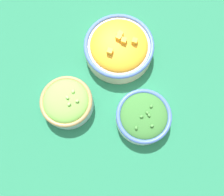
# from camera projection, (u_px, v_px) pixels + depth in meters

# --- Properties ---
(ground_plane) EXTENTS (3.00, 3.00, 0.00)m
(ground_plane) POSITION_uv_depth(u_px,v_px,m) (112.00, 101.00, 0.74)
(ground_plane) COLOR #23704C
(bowl_lettuce) EXTENTS (0.15, 0.15, 0.08)m
(bowl_lettuce) POSITION_uv_depth(u_px,v_px,m) (67.00, 102.00, 0.70)
(bowl_lettuce) COLOR #B2C1CC
(bowl_lettuce) RESTS_ON ground_plane
(bowl_squash) EXTENTS (0.21, 0.21, 0.09)m
(bowl_squash) POSITION_uv_depth(u_px,v_px,m) (119.00, 47.00, 0.74)
(bowl_squash) COLOR beige
(bowl_squash) RESTS_ON ground_plane
(bowl_broccoli) EXTENTS (0.15, 0.15, 0.07)m
(bowl_broccoli) POSITION_uv_depth(u_px,v_px,m) (143.00, 117.00, 0.69)
(bowl_broccoli) COLOR white
(bowl_broccoli) RESTS_ON ground_plane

